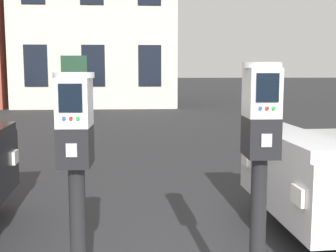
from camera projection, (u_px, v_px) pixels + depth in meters
parking_meter_near_kerb at (76, 154)px, 2.33m from camera, size 0.22×0.26×1.41m
parking_meter_twin_adjacent at (260, 145)px, 2.40m from camera, size 0.22×0.26×1.46m
townhouse_brick_corner at (99, 0)px, 19.62m from camera, size 6.60×6.40×9.35m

